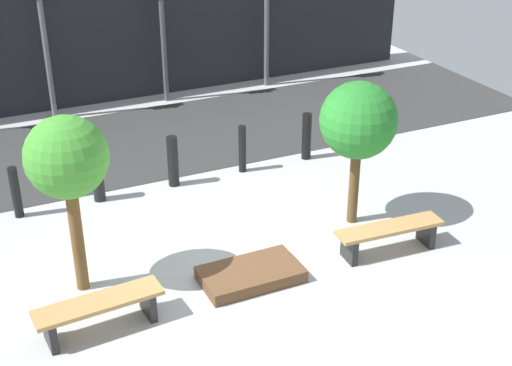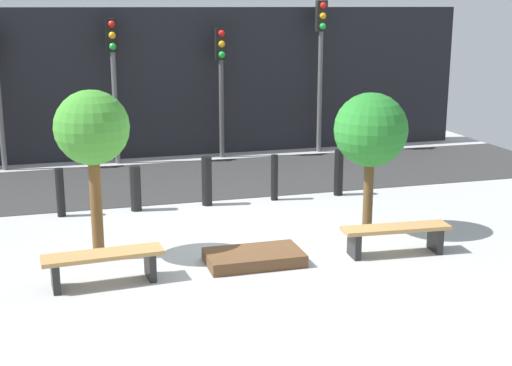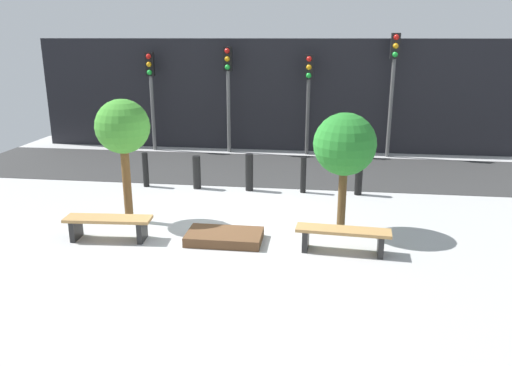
# 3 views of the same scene
# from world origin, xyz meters

# --- Properties ---
(ground_plane) EXTENTS (18.00, 18.00, 0.00)m
(ground_plane) POSITION_xyz_m (0.00, 0.00, 0.00)
(ground_plane) COLOR #B3B3B3
(road_strip) EXTENTS (18.00, 3.79, 0.01)m
(road_strip) POSITION_xyz_m (0.00, 4.90, 0.01)
(road_strip) COLOR #333333
(road_strip) RESTS_ON ground
(building_facade) EXTENTS (16.20, 0.50, 3.76)m
(building_facade) POSITION_xyz_m (0.00, 7.83, 1.88)
(building_facade) COLOR black
(building_facade) RESTS_ON ground
(bench_left) EXTENTS (1.71, 0.55, 0.46)m
(bench_left) POSITION_xyz_m (-2.26, -0.83, 0.33)
(bench_left) COLOR black
(bench_left) RESTS_ON ground
(bench_right) EXTENTS (1.75, 0.51, 0.46)m
(bench_right) POSITION_xyz_m (2.26, -0.83, 0.33)
(bench_right) COLOR black
(bench_right) RESTS_ON ground
(planter_bed) EXTENTS (1.46, 0.83, 0.19)m
(planter_bed) POSITION_xyz_m (0.00, -0.63, 0.09)
(planter_bed) COLOR brown
(planter_bed) RESTS_ON ground
(tree_behind_left_bench) EXTENTS (1.12, 1.12, 2.62)m
(tree_behind_left_bench) POSITION_xyz_m (-2.26, 0.23, 2.02)
(tree_behind_left_bench) COLOR brown
(tree_behind_left_bench) RESTS_ON ground
(tree_behind_right_bench) EXTENTS (1.23, 1.23, 2.43)m
(tree_behind_right_bench) POSITION_xyz_m (2.26, 0.23, 1.79)
(tree_behind_right_bench) COLOR brown
(tree_behind_right_bench) RESTS_ON ground
(bollard_far_left) EXTENTS (0.15, 0.15, 0.91)m
(bollard_far_left) POSITION_xyz_m (-2.77, 2.75, 0.46)
(bollard_far_left) COLOR black
(bollard_far_left) RESTS_ON ground
(bollard_left) EXTENTS (0.21, 0.21, 0.86)m
(bollard_left) POSITION_xyz_m (-1.38, 2.75, 0.43)
(bollard_left) COLOR black
(bollard_left) RESTS_ON ground
(bollard_center) EXTENTS (0.20, 0.20, 0.96)m
(bollard_center) POSITION_xyz_m (0.00, 2.75, 0.48)
(bollard_center) COLOR black
(bollard_center) RESTS_ON ground
(bollard_right) EXTENTS (0.14, 0.14, 0.93)m
(bollard_right) POSITION_xyz_m (1.38, 2.75, 0.46)
(bollard_right) COLOR black
(bollard_right) RESTS_ON ground
(bollard_far_right) EXTENTS (0.18, 0.18, 0.94)m
(bollard_far_right) POSITION_xyz_m (2.77, 2.75, 0.47)
(bollard_far_right) COLOR black
(bollard_far_right) RESTS_ON ground
(traffic_light_west) EXTENTS (0.28, 0.27, 3.32)m
(traffic_light_west) POSITION_xyz_m (-3.99, 7.08, 2.31)
(traffic_light_west) COLOR slate
(traffic_light_west) RESTS_ON ground
(traffic_light_mid_west) EXTENTS (0.28, 0.27, 3.51)m
(traffic_light_mid_west) POSITION_xyz_m (-1.33, 7.08, 2.43)
(traffic_light_mid_west) COLOR slate
(traffic_light_mid_west) RESTS_ON ground
(traffic_light_mid_east) EXTENTS (0.28, 0.27, 3.27)m
(traffic_light_mid_east) POSITION_xyz_m (1.33, 7.08, 2.27)
(traffic_light_mid_east) COLOR #4C4C4C
(traffic_light_mid_east) RESTS_ON ground
(traffic_light_east) EXTENTS (0.28, 0.27, 3.93)m
(traffic_light_east) POSITION_xyz_m (3.99, 7.08, 2.70)
(traffic_light_east) COLOR #5A5A5A
(traffic_light_east) RESTS_ON ground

